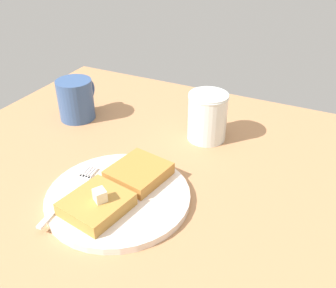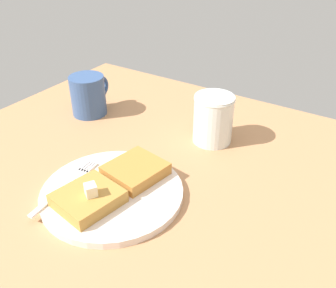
% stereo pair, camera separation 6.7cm
% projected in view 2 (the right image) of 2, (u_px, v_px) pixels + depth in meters
% --- Properties ---
extents(table_surface, '(0.96, 0.96, 0.02)m').
position_uv_depth(table_surface, '(137.00, 211.00, 0.61)').
color(table_surface, '#AE7A51').
rests_on(table_surface, ground).
extents(plate, '(0.24, 0.24, 0.01)m').
position_uv_depth(plate, '(114.00, 191.00, 0.62)').
color(plate, silver).
rests_on(plate, table_surface).
extents(toast_slice_left, '(0.11, 0.10, 0.02)m').
position_uv_depth(toast_slice_left, '(88.00, 198.00, 0.58)').
color(toast_slice_left, '#B37F38').
rests_on(toast_slice_left, plate).
extents(toast_slice_middle, '(0.11, 0.10, 0.02)m').
position_uv_depth(toast_slice_middle, '(135.00, 170.00, 0.65)').
color(toast_slice_middle, '#B67833').
rests_on(toast_slice_middle, plate).
extents(butter_pat_primary, '(0.02, 0.03, 0.02)m').
position_uv_depth(butter_pat_primary, '(91.00, 190.00, 0.57)').
color(butter_pat_primary, '#F9ECCB').
rests_on(butter_pat_primary, toast_slice_left).
extents(fork, '(0.16, 0.03, 0.00)m').
position_uv_depth(fork, '(69.00, 184.00, 0.63)').
color(fork, silver).
rests_on(fork, plate).
extents(syrup_jar, '(0.08, 0.08, 0.10)m').
position_uv_depth(syrup_jar, '(213.00, 121.00, 0.75)').
color(syrup_jar, '#351607').
rests_on(syrup_jar, table_surface).
extents(coffee_mug, '(0.11, 0.08, 0.09)m').
position_uv_depth(coffee_mug, '(89.00, 95.00, 0.85)').
color(coffee_mug, '#365285').
rests_on(coffee_mug, table_surface).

